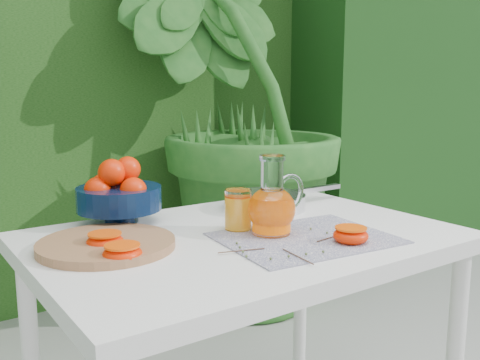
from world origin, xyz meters
TOP-DOWN VIEW (x-y plane):
  - hedge_backdrop at (0.06, 2.06)m, footprint 8.00×1.65m
  - potted_plant_right at (0.86, 1.18)m, footprint 2.78×2.78m
  - white_table at (0.14, 0.02)m, footprint 1.00×0.70m
  - placemat at (0.23, -0.10)m, footprint 0.42×0.34m
  - cutting_board at (-0.19, 0.10)m, footprint 0.32×0.32m
  - fruit_bowl at (-0.07, 0.30)m, footprint 0.28×0.28m
  - juice_pitcher at (0.19, -0.02)m, footprint 0.17×0.12m
  - juice_tumbler at (0.14, 0.06)m, footprint 0.07×0.07m
  - saute_pan at (0.35, 0.21)m, footprint 0.41×0.24m
  - orange_halves at (-0.03, -0.04)m, footprint 0.58×0.37m
  - thyme_sprigs at (0.15, -0.14)m, footprint 0.37×0.20m

SIDE VIEW (x-z plane):
  - white_table at x=0.14m, z-range 0.29..1.04m
  - placemat at x=0.23m, z-range 0.75..0.75m
  - thyme_sprigs at x=0.15m, z-range 0.75..0.76m
  - cutting_board at x=-0.19m, z-range 0.75..0.77m
  - orange_halves at x=-0.03m, z-range 0.75..0.79m
  - saute_pan at x=0.35m, z-range 0.75..0.80m
  - juice_tumbler at x=0.14m, z-range 0.75..0.85m
  - juice_pitcher at x=0.19m, z-range 0.72..0.91m
  - fruit_bowl at x=-0.07m, z-range 0.74..0.92m
  - potted_plant_right at x=0.86m, z-range 0.00..1.98m
  - hedge_backdrop at x=0.06m, z-range -0.06..2.44m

